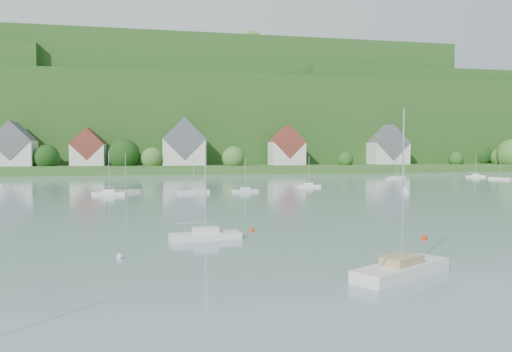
% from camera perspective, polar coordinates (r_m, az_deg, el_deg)
% --- Properties ---
extents(far_shore_strip, '(600.00, 60.00, 3.00)m').
position_cam_1_polar(far_shore_strip, '(198.71, -10.09, 0.90)').
color(far_shore_strip, '#284C1C').
rests_on(far_shore_strip, ground).
extents(forested_ridge, '(620.00, 181.22, 69.89)m').
position_cam_1_polar(forested_ridge, '(267.63, -10.29, 5.93)').
color(forested_ridge, '#1B3F14').
rests_on(forested_ridge, ground).
extents(village_building_0, '(14.00, 10.40, 16.00)m').
position_cam_1_polar(village_building_0, '(192.65, -26.65, 2.99)').
color(village_building_0, silver).
rests_on(village_building_0, far_shore_strip).
extents(village_building_1, '(12.00, 9.36, 14.00)m').
position_cam_1_polar(village_building_1, '(189.48, -19.17, 2.91)').
color(village_building_1, silver).
rests_on(village_building_1, far_shore_strip).
extents(village_building_2, '(16.00, 11.44, 18.00)m').
position_cam_1_polar(village_building_2, '(186.80, -8.51, 3.50)').
color(village_building_2, silver).
rests_on(village_building_2, far_shore_strip).
extents(village_building_3, '(13.00, 10.40, 15.50)m').
position_cam_1_polar(village_building_3, '(190.84, 3.63, 3.25)').
color(village_building_3, silver).
rests_on(village_building_3, far_shore_strip).
extents(village_building_4, '(15.00, 10.40, 16.50)m').
position_cam_1_polar(village_building_4, '(210.45, 15.30, 3.15)').
color(village_building_4, silver).
rests_on(village_building_4, far_shore_strip).
extents(near_sailboat_2, '(7.63, 5.54, 10.20)m').
position_cam_1_polar(near_sailboat_2, '(31.34, 16.79, -10.36)').
color(near_sailboat_2, silver).
rests_on(near_sailboat_2, ground).
extents(near_sailboat_3, '(6.36, 2.62, 8.34)m').
position_cam_1_polar(near_sailboat_3, '(42.60, -5.97, -6.88)').
color(near_sailboat_3, silver).
rests_on(near_sailboat_3, ground).
extents(mooring_buoy_1, '(0.47, 0.47, 0.47)m').
position_cam_1_polar(mooring_buoy_1, '(36.36, -15.75, -9.34)').
color(mooring_buoy_1, silver).
rests_on(mooring_buoy_1, ground).
extents(mooring_buoy_2, '(0.50, 0.50, 0.50)m').
position_cam_1_polar(mooring_buoy_2, '(45.06, 19.24, -7.06)').
color(mooring_buoy_2, '#E13000').
rests_on(mooring_buoy_2, ground).
extents(mooring_buoy_3, '(0.45, 0.45, 0.45)m').
position_cam_1_polar(mooring_buoy_3, '(46.94, -0.45, -6.53)').
color(mooring_buoy_3, '#E13000').
rests_on(mooring_buoy_3, ground).
extents(far_sailboat_cluster, '(197.40, 63.69, 8.71)m').
position_cam_1_polar(far_sailboat_cluster, '(117.18, -2.51, -0.81)').
color(far_sailboat_cluster, silver).
rests_on(far_sailboat_cluster, ground).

